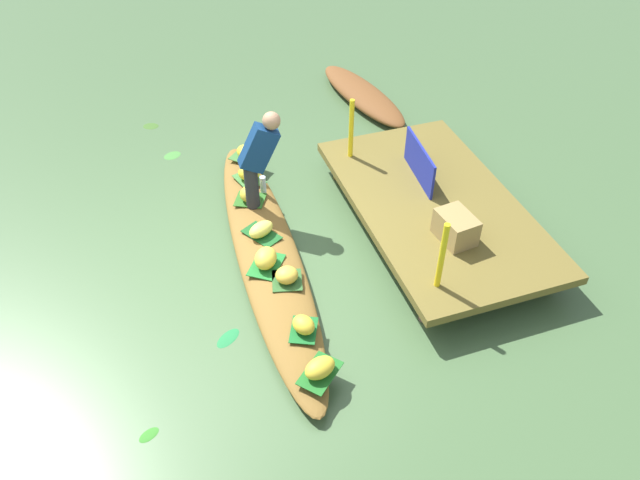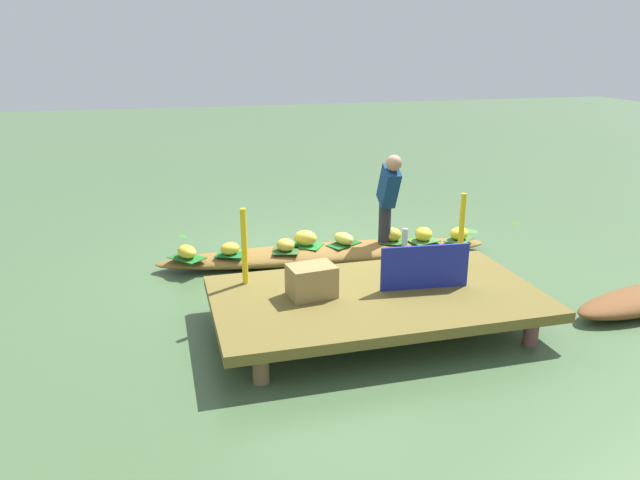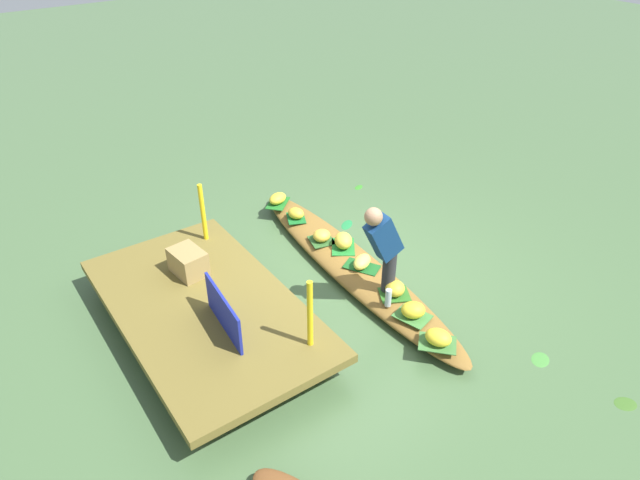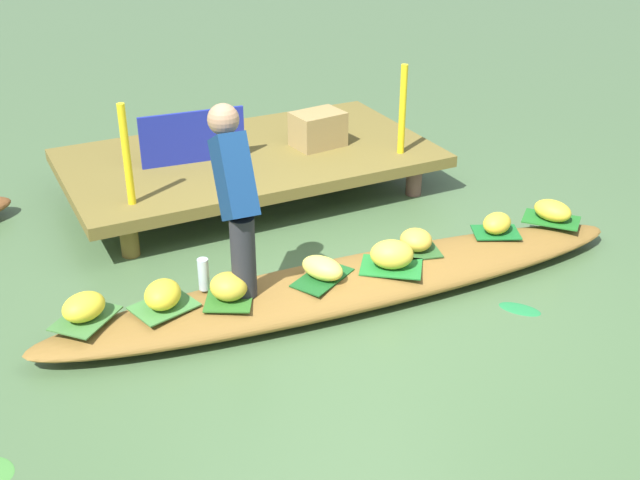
{
  "view_description": "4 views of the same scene",
  "coord_description": "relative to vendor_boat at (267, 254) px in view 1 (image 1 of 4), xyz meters",
  "views": [
    {
      "loc": [
        5.01,
        -1.1,
        4.85
      ],
      "look_at": [
        0.24,
        0.54,
        0.35
      ],
      "focal_mm": 35.33,
      "sensor_mm": 36.0,
      "label": 1
    },
    {
      "loc": [
        2.05,
        7.23,
        2.73
      ],
      "look_at": [
        0.28,
        0.66,
        0.51
      ],
      "focal_mm": 34.48,
      "sensor_mm": 36.0,
      "label": 2
    },
    {
      "loc": [
        -4.65,
        3.77,
        4.4
      ],
      "look_at": [
        0.29,
        0.28,
        0.44
      ],
      "focal_mm": 31.87,
      "sensor_mm": 36.0,
      "label": 3
    },
    {
      "loc": [
        -2.31,
        -4.11,
        2.87
      ],
      "look_at": [
        -0.08,
        0.32,
        0.32
      ],
      "focal_mm": 44.2,
      "sensor_mm": 36.0,
      "label": 4
    }
  ],
  "objects": [
    {
      "name": "banana_bunch_6",
      "position": [
        -1.76,
        0.21,
        0.19
      ],
      "size": [
        0.35,
        0.32,
        0.17
      ],
      "primitive_type": "ellipsoid",
      "rotation": [
        0.0,
        0.0,
        3.59
      ],
      "color": "yellow",
      "rests_on": "vendor_boat"
    },
    {
      "name": "drifting_plant_1",
      "position": [
        0.95,
        -0.67,
        -0.1
      ],
      "size": [
        0.29,
        0.32,
        0.01
      ],
      "primitive_type": "ellipsoid",
      "rotation": [
        0.0,
        0.0,
        2.19
      ],
      "color": "#20793C",
      "rests_on": "ground"
    },
    {
      "name": "banana_bunch_0",
      "position": [
        -0.22,
        0.0,
        0.18
      ],
      "size": [
        0.31,
        0.36,
        0.15
      ],
      "primitive_type": "ellipsoid",
      "rotation": [
        0.0,
        0.0,
        5.18
      ],
      "color": "#EDDC54",
      "rests_on": "vendor_boat"
    },
    {
      "name": "leaf_mat_0",
      "position": [
        -0.22,
        0.0,
        0.11
      ],
      "size": [
        0.5,
        0.43,
        0.01
      ],
      "primitive_type": "cube",
      "rotation": [
        0.0,
        0.0,
        0.51
      ],
      "color": "#185520",
      "rests_on": "vendor_boat"
    },
    {
      "name": "banana_bunch_5",
      "position": [
        -1.29,
        0.13,
        0.19
      ],
      "size": [
        0.34,
        0.35,
        0.18
      ],
      "primitive_type": "ellipsoid",
      "rotation": [
        0.0,
        0.0,
        4.12
      ],
      "color": "yellow",
      "rests_on": "vendor_boat"
    },
    {
      "name": "leaf_mat_4",
      "position": [
        -0.88,
        0.03,
        0.11
      ],
      "size": [
        0.42,
        0.44,
        0.01
      ],
      "primitive_type": "cube",
      "rotation": [
        0.0,
        0.0,
        1.09
      ],
      "color": "#2C6521",
      "rests_on": "vendor_boat"
    },
    {
      "name": "canal_water",
      "position": [
        0.0,
        0.0,
        -0.1
      ],
      "size": [
        40.0,
        40.0,
        0.0
      ],
      "primitive_type": "plane",
      "color": "#45633C",
      "rests_on": "ground"
    },
    {
      "name": "banana_bunch_7",
      "position": [
        1.78,
        0.01,
        0.18
      ],
      "size": [
        0.29,
        0.35,
        0.16
      ],
      "primitive_type": "ellipsoid",
      "rotation": [
        0.0,
        0.0,
        1.9
      ],
      "color": "gold",
      "rests_on": "vendor_boat"
    },
    {
      "name": "banana_bunch_1",
      "position": [
        0.27,
        -0.08,
        0.2
      ],
      "size": [
        0.37,
        0.35,
        0.2
      ],
      "primitive_type": "ellipsoid",
      "rotation": [
        0.0,
        0.0,
        5.77
      ],
      "color": "yellow",
      "rests_on": "vendor_boat"
    },
    {
      "name": "leaf_mat_1",
      "position": [
        0.27,
        -0.08,
        0.11
      ],
      "size": [
        0.52,
        0.49,
        0.01
      ],
      "primitive_type": "cube",
      "rotation": [
        0.0,
        0.0,
        2.52
      ],
      "color": "#1F752C",
      "rests_on": "vendor_boat"
    },
    {
      "name": "drifting_plant_0",
      "position": [
        -3.3,
        -0.86,
        -0.1
      ],
      "size": [
        0.26,
        0.28,
        0.01
      ],
      "primitive_type": "ellipsoid",
      "rotation": [
        0.0,
        0.0,
        1.13
      ],
      "color": "#396323",
      "rests_on": "ground"
    },
    {
      "name": "drifting_plant_3",
      "position": [
        1.77,
        -1.55,
        -0.1
      ],
      "size": [
        0.18,
        0.22,
        0.01
      ],
      "primitive_type": "ellipsoid",
      "rotation": [
        0.0,
        0.0,
        2.02
      ],
      "color": "#327F24",
      "rests_on": "ground"
    },
    {
      "name": "banana_bunch_4",
      "position": [
        -0.88,
        0.03,
        0.19
      ],
      "size": [
        0.33,
        0.34,
        0.18
      ],
      "primitive_type": "ellipsoid",
      "rotation": [
        0.0,
        0.0,
        2.31
      ],
      "color": "gold",
      "rests_on": "vendor_boat"
    },
    {
      "name": "vendor_boat",
      "position": [
        0.0,
        0.0,
        0.0
      ],
      "size": [
        4.38,
        0.93,
        0.2
      ],
      "primitive_type": "ellipsoid",
      "rotation": [
        0.0,
        0.0,
        -0.06
      ],
      "color": "brown",
      "rests_on": "ground"
    },
    {
      "name": "leaf_mat_7",
      "position": [
        1.78,
        0.01,
        0.11
      ],
      "size": [
        0.48,
        0.49,
        0.01
      ],
      "primitive_type": "cube",
      "rotation": [
        0.0,
        0.0,
        2.29
      ],
      "color": "#1E6722",
      "rests_on": "vendor_boat"
    },
    {
      "name": "banana_bunch_3",
      "position": [
        0.56,
        0.06,
        0.18
      ],
      "size": [
        0.24,
        0.25,
        0.16
      ],
      "primitive_type": "ellipsoid",
      "rotation": [
        0.0,
        0.0,
        3.2
      ],
      "color": "gold",
      "rests_on": "vendor_boat"
    },
    {
      "name": "leaf_mat_3",
      "position": [
        0.56,
        0.06,
        0.11
      ],
      "size": [
        0.38,
        0.38,
        0.01
      ],
      "primitive_type": "cube",
      "rotation": [
        0.0,
        0.0,
        2.9
      ],
      "color": "#2C5926",
      "rests_on": "vendor_boat"
    },
    {
      "name": "leaf_mat_5",
      "position": [
        -1.29,
        0.13,
        0.11
      ],
      "size": [
        0.44,
        0.39,
        0.01
      ],
      "primitive_type": "cube",
      "rotation": [
        0.0,
        0.0,
        0.28
      ],
      "color": "#3E7937",
      "rests_on": "vendor_boat"
    },
    {
      "name": "leaf_mat_6",
      "position": [
        -1.76,
        0.21,
        0.11
      ],
      "size": [
        0.48,
        0.48,
        0.01
      ],
      "primitive_type": "cube",
      "rotation": [
        0.0,
        0.0,
        0.75
      ],
      "color": "#3D7034",
      "rests_on": "vendor_boat"
    },
    {
      "name": "leaf_mat_2",
      "position": [
        1.26,
        0.02,
        0.11
      ],
      "size": [
        0.41,
        0.37,
        0.01
      ],
      "primitive_type": "cube",
      "rotation": [
        0.0,
        0.0,
        2.71
      ],
      "color": "#176427",
      "rests_on": "vendor_boat"
    },
    {
      "name": "market_banner",
      "position": [
        -0.43,
        2.01,
        0.49
      ],
      "size": [
        0.89,
        0.11,
        0.45
      ],
      "primitive_type": "cube",
      "rotation": [
        0.0,
        0.0,
        -0.09
      ],
      "color": "navy",
      "rests_on": "dock_platform"
    },
    {
      "name": "railing_post_east",
      "position": [
        1.27,
        1.41,
        0.66
      ],
      "size": [
        0.06,
        0.06,
        0.79
      ],
      "primitive_type": "cylinder",
      "color": "yellow",
      "rests_on": "dock_platform"
    },
    {
      "name": "produce_crate",
      "position": [
        0.69,
        1.9,
        0.42
      ],
      "size": [
        0.48,
        0.37,
        0.31
      ],
      "primitive_type": "cube",
      "rotation": [
        0.0,
        0.0,
        0.12
      ],
      "color": "olive",
      "rests_on": "dock_platform"
    },
    {
      "name": "moored_boat",
      "position": [
        -2.97,
        2.33,
        0.01
      ],
      "size": [
        2.2,
        0.91,
        0.22
      ],
      "primitive_type": "ellipsoid",
      "rotation": [
        0.0,
        0.0,
        0.17
      ],
      "color": "brown",
      "rests_on": "ground"
    },
    {
      "name": "railing_post_west",
      "position": [
        -1.13,
        1.41,
        0.66
      ],
      "size": [
        0.06,
        0.06,
        0.79
      ],
      "primitive_type": "cylinder",
      "color": "yellow",
      "rests_on": "dock_platform"
    },
    {
      "name": "water_bottle",
      "position": [
        -0.98,
        0.23,
        0.21
      ],
      "size": [
        0.07,
        0.07,
        0.22
      ],
      "primitive_type": "cylinder",
      "color": "silver",
      "rests_on": "vendor_boat"
    },
    {
      "name": "drifting_plant_2",
      "position": [
        -2.43,
        -0.68,
        -0.1
      ],
      "size": [
        0.27,
        0.3,
        0.01
      ],
      "primitive_type": "ellipsoid",
      "rotation": [
        0.0,
        0.0,
        1.98
      ],
      "color": "#418335",
      "rests_on": "ground"
    },
    {
      "name": "vendor_person",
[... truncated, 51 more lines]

